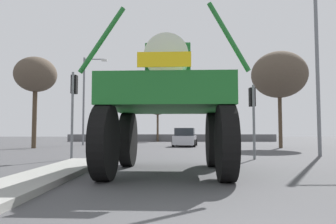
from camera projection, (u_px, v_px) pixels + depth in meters
The scene contains 12 objects.
ground_plane at pixel (174, 150), 21.04m from camera, with size 120.00×120.00×0.00m, color #424244.
median_island at pixel (34, 180), 7.46m from camera, with size 1.39×10.27×0.15m, color gray.
oversize_sprayer at pixel (167, 102), 9.45m from camera, with size 4.21×5.38×4.37m.
sedan_ahead at pixel (184, 138), 26.47m from camera, with size 2.31×4.29×1.52m.
traffic_signal_near_left at pixel (72, 96), 14.11m from camera, with size 0.24×0.54×3.84m.
traffic_signal_near_right at pixel (251, 105), 14.12m from camera, with size 0.24×0.54×3.27m.
streetlight_near_right at pixel (318, 54), 16.06m from camera, with size 2.07×0.24×9.37m.
streetlight_far_left at pixel (84, 96), 28.88m from camera, with size 2.19×0.24×8.03m.
bare_tree_left at pixel (34, 75), 23.58m from camera, with size 3.07×3.07×6.79m.
bare_tree_right at pixel (278, 75), 23.99m from camera, with size 4.13×4.13×7.29m.
bare_tree_far_center at pixel (156, 107), 39.12m from camera, with size 2.43×2.43×5.37m.
roadside_barrier at pixel (171, 138), 39.24m from camera, with size 25.87×0.24×0.90m, color #59595B.
Camera 1 is at (-0.49, -3.15, 1.19)m, focal length 33.87 mm.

